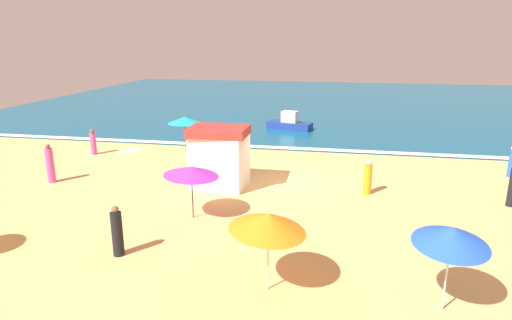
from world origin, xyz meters
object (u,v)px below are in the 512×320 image
lifeguard_cabana (219,157)px  beach_umbrella_1 (191,171)px  beach_umbrella_0 (268,222)px  beach_umbrella_3 (185,120)px  beachgoer_2 (117,233)px  beachgoer_4 (50,164)px  beachgoer_7 (196,160)px  beachgoer_0 (512,162)px  beachgoer_3 (93,142)px  small_boat_0 (290,123)px  beach_umbrella_4 (452,236)px  beachgoer_1 (368,178)px

lifeguard_cabana → beach_umbrella_1: (-0.04, -3.78, 0.44)m
beach_umbrella_0 → beach_umbrella_3: bearing=117.7°
beachgoer_2 → beachgoer_4: size_ratio=0.88×
beach_umbrella_3 → beachgoer_7: bearing=-61.2°
beach_umbrella_0 → beachgoer_0: (10.39, 12.40, -1.24)m
beach_umbrella_3 → beachgoer_2: bearing=-79.5°
beach_umbrella_0 → beachgoer_2: (-5.06, 1.06, -1.24)m
beachgoer_3 → small_boat_0: bearing=40.8°
beach_umbrella_3 → beach_umbrella_4: (12.10, -14.42, 0.14)m
beach_umbrella_0 → beachgoer_4: 13.97m
beach_umbrella_1 → beachgoer_3: beach_umbrella_1 is taller
beach_umbrella_4 → beachgoer_0: size_ratio=1.51×
small_boat_0 → beachgoer_7: bearing=-110.4°
beachgoer_1 → beachgoer_4: beachgoer_4 is taller
beach_umbrella_3 → beach_umbrella_0: bearing=-62.3°
beach_umbrella_1 → small_boat_0: beach_umbrella_1 is taller
beach_umbrella_1 → beachgoer_0: (14.07, 7.98, -1.12)m
beach_umbrella_4 → beachgoer_4: (-16.45, 7.39, -1.19)m
beach_umbrella_1 → beachgoer_1: 8.02m
beach_umbrella_0 → beachgoer_3: bearing=135.4°
beachgoer_7 → small_boat_0: bearing=69.6°
beach_umbrella_3 → beachgoer_2: beach_umbrella_3 is taller
beachgoer_3 → beachgoer_7: size_ratio=1.81×
beachgoer_4 → beachgoer_7: beachgoer_4 is taller
beachgoer_0 → beachgoer_3: (-23.10, 0.12, -0.05)m
beachgoer_4 → beachgoer_7: 7.24m
lifeguard_cabana → beach_umbrella_4: size_ratio=1.19×
beach_umbrella_0 → beach_umbrella_3: beach_umbrella_0 is taller
beachgoer_1 → small_boat_0: beachgoer_1 is taller
beach_umbrella_1 → beach_umbrella_4: 9.43m
beach_umbrella_0 → beachgoer_1: bearing=69.7°
beachgoer_2 → beachgoer_0: bearing=36.3°
lifeguard_cabana → beachgoer_3: bearing=154.5°
beachgoer_1 → beachgoer_7: beachgoer_1 is taller
beach_umbrella_3 → beach_umbrella_4: beach_umbrella_4 is taller
beach_umbrella_1 → beach_umbrella_4: beach_umbrella_4 is taller
beachgoer_1 → small_boat_0: 14.28m
lifeguard_cabana → beachgoer_2: bearing=-101.2°
beachgoer_2 → beachgoer_7: bearing=94.4°
beachgoer_2 → beachgoer_4: (-6.80, 6.23, 0.11)m
beachgoer_0 → beach_umbrella_4: bearing=-114.9°
lifeguard_cabana → beach_umbrella_4: (8.23, -8.30, 0.62)m
lifeguard_cabana → beachgoer_3: 10.07m
lifeguard_cabana → beachgoer_7: bearing=125.6°
beachgoer_0 → beachgoer_7: 16.27m
beachgoer_1 → beachgoer_3: (-15.85, 4.05, -0.01)m
beachgoer_2 → beach_umbrella_4: bearing=-6.8°
beach_umbrella_0 → beachgoer_4: (-11.86, 7.29, -1.13)m
beachgoer_0 → beachgoer_2: beachgoer_2 is taller
lifeguard_cabana → beachgoer_2: (-1.42, -7.14, -0.68)m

